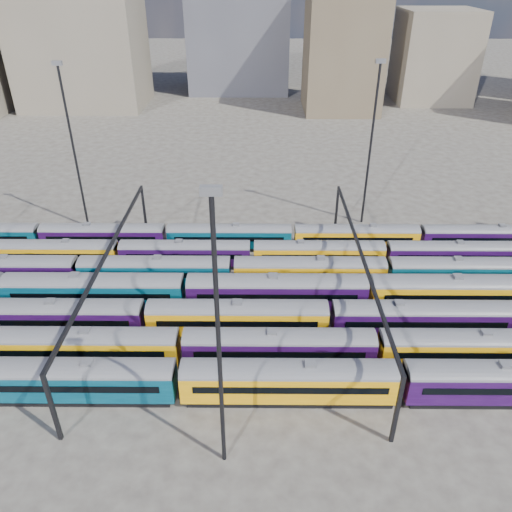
{
  "coord_description": "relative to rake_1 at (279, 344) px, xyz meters",
  "views": [
    {
      "loc": [
        -2.02,
        -50.39,
        37.5
      ],
      "look_at": [
        -2.45,
        7.66,
        3.0
      ],
      "focal_mm": 35.0,
      "sensor_mm": 36.0,
      "label": 1
    }
  ],
  "objects": [
    {
      "name": "rake_5",
      "position": [
        -12.53,
        20.0,
        -0.26
      ],
      "size": [
        93.19,
        2.73,
        4.58
      ],
      "color": "black",
      "rests_on": "ground"
    },
    {
      "name": "mast_1",
      "position": [
        -30.11,
        32.0,
        11.3
      ],
      "size": [
        1.4,
        0.5,
        25.6
      ],
      "color": "black",
      "rests_on": "ground"
    },
    {
      "name": "gantry_1",
      "position": [
        -20.11,
        10.0,
        4.12
      ],
      "size": [
        0.35,
        40.35,
        8.03
      ],
      "color": "black",
      "rests_on": "ground"
    },
    {
      "name": "rake_6",
      "position": [
        12.32,
        25.0,
        -0.25
      ],
      "size": [
        131.6,
        2.75,
        4.62
      ],
      "color": "black",
      "rests_on": "ground"
    },
    {
      "name": "rake_3",
      "position": [
        11.27,
        10.0,
        0.23
      ],
      "size": [
        134.12,
        3.27,
        5.52
      ],
      "color": "black",
      "rests_on": "ground"
    },
    {
      "name": "rake_2",
      "position": [
        -15.13,
        5.0,
        0.05
      ],
      "size": [
        126.04,
        3.07,
        5.18
      ],
      "color": "black",
      "rests_on": "ground"
    },
    {
      "name": "ground",
      "position": [
        -0.11,
        10.0,
        -2.67
      ],
      "size": [
        500.0,
        500.0,
        0.0
      ],
      "primitive_type": "plane",
      "color": "#3F3A35",
      "rests_on": "ground"
    },
    {
      "name": "rake_4",
      "position": [
        14.66,
        15.0,
        -0.05
      ],
      "size": [
        121.35,
        2.96,
        4.98
      ],
      "color": "black",
      "rests_on": "ground"
    },
    {
      "name": "mast_2",
      "position": [
        -5.11,
        -12.0,
        11.3
      ],
      "size": [
        1.4,
        0.5,
        25.6
      ],
      "color": "black",
      "rests_on": "ground"
    },
    {
      "name": "rake_1",
      "position": [
        0.0,
        0.0,
        0.0
      ],
      "size": [
        144.56,
        3.02,
        5.08
      ],
      "color": "black",
      "rests_on": "ground"
    },
    {
      "name": "gantry_2",
      "position": [
        9.89,
        10.0,
        4.12
      ],
      "size": [
        0.35,
        40.35,
        8.03
      ],
      "color": "black",
      "rests_on": "ground"
    },
    {
      "name": "mast_3",
      "position": [
        14.89,
        34.0,
        11.3
      ],
      "size": [
        1.4,
        0.5,
        25.6
      ],
      "color": "black",
      "rests_on": "ground"
    }
  ]
}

